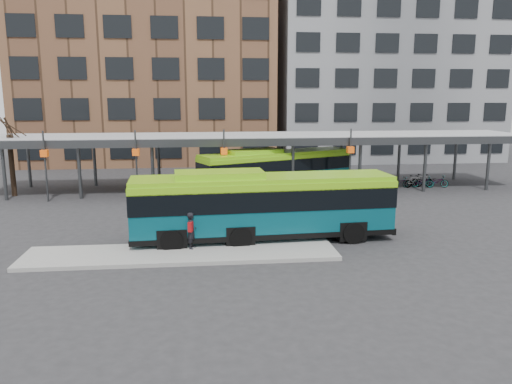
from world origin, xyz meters
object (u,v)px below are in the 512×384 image
at_px(bus_front, 262,204).
at_px(pedestrian, 192,230).
at_px(bus_rear, 277,169).
at_px(tree, 12,162).

xyz_separation_m(bus_front, pedestrian, (-3.42, -1.57, -0.80)).
bearing_deg(bus_rear, pedestrian, -136.85).
bearing_deg(pedestrian, tree, 56.37).
bearing_deg(pedestrian, bus_rear, -8.68).
relative_size(bus_rear, pedestrian, 7.09).
distance_m(bus_front, bus_rear, 12.62).
bearing_deg(tree, bus_front, -38.31).
height_order(bus_front, bus_rear, bus_front).
xyz_separation_m(bus_front, bus_rear, (2.57, 12.35, -0.12)).
relative_size(tree, bus_front, 0.43).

